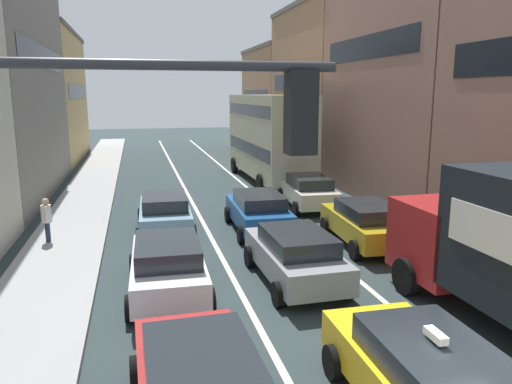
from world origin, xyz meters
TOP-DOWN VIEW (x-y plane):
  - sidewalk_left at (-6.70, 20.00)m, footprint 2.60×64.00m
  - lane_stripe_left at (-1.70, 20.00)m, footprint 0.16×60.00m
  - lane_stripe_right at (1.70, 20.00)m, footprint 0.16×60.00m
  - building_row_right at (9.90, 20.86)m, footprint 7.20×43.90m
  - traffic_light_pole at (-4.45, -0.24)m, footprint 3.58×0.38m
  - taxi_centre_lane_front at (0.03, 1.04)m, footprint 2.12×4.33m
  - sedan_centre_lane_second at (-0.07, 7.17)m, footprint 2.12×4.33m
  - wagon_left_lane_second at (-3.54, 7.18)m, footprint 2.16×4.35m
  - hatchback_centre_lane_third at (0.18, 12.38)m, footprint 2.16×4.35m
  - sedan_left_lane_third at (-3.27, 12.96)m, footprint 2.17×4.35m
  - sedan_right_lane_behind_truck at (3.34, 9.82)m, footprint 2.28×4.40m
  - wagon_right_lane_far at (3.34, 15.60)m, footprint 2.30×4.41m
  - bus_mid_queue_primary at (3.31, 22.55)m, footprint 2.84×10.51m
  - pedestrian_near_kerb at (-7.28, 12.40)m, footprint 0.34×0.54m

SIDE VIEW (x-z plane):
  - lane_stripe_left at x=-1.70m, z-range 0.00..0.01m
  - lane_stripe_right at x=1.70m, z-range 0.00..0.01m
  - sidewalk_left at x=-6.70m, z-range 0.00..0.14m
  - sedan_centre_lane_second at x=-0.07m, z-range 0.05..1.54m
  - wagon_left_lane_second at x=-3.54m, z-range 0.05..1.54m
  - hatchback_centre_lane_third at x=0.18m, z-range 0.05..1.54m
  - sedan_left_lane_third at x=-3.27m, z-range 0.05..1.54m
  - sedan_right_lane_behind_truck at x=3.34m, z-range 0.05..1.54m
  - wagon_right_lane_far at x=3.34m, z-range 0.05..1.54m
  - taxi_centre_lane_front at x=0.03m, z-range -0.03..1.63m
  - pedestrian_near_kerb at x=-7.28m, z-range 0.12..1.78m
  - bus_mid_queue_primary at x=3.31m, z-range 0.30..5.36m
  - traffic_light_pole at x=-4.45m, z-range 1.07..6.57m
  - building_row_right at x=9.90m, z-range -0.96..12.50m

